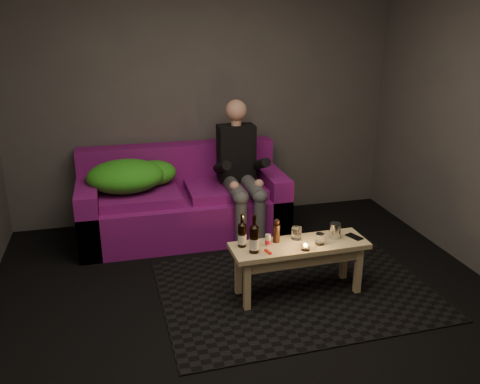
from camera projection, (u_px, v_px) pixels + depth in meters
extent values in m
plane|color=black|center=(265.00, 330.00, 3.56)|extent=(4.50, 4.50, 0.00)
plane|color=#4C4A4D|center=(204.00, 96.00, 5.18)|extent=(4.00, 0.00, 4.00)
cube|color=black|center=(295.00, 289.00, 4.08)|extent=(2.17, 1.60, 0.01)
cube|color=#78106B|center=(184.00, 215.00, 5.04)|extent=(1.98, 0.89, 0.42)
cube|color=#78106B|center=(177.00, 165.00, 5.20)|extent=(1.98, 0.22, 0.44)
cube|color=#78106B|center=(89.00, 214.00, 4.80)|extent=(0.20, 0.89, 0.61)
cube|color=#78106B|center=(269.00, 198.00, 5.21)|extent=(0.20, 0.89, 0.61)
cube|color=#78106B|center=(140.00, 197.00, 4.81)|extent=(0.74, 0.59, 0.10)
cube|color=#78106B|center=(225.00, 190.00, 5.01)|extent=(0.74, 0.59, 0.10)
ellipsoid|color=green|center=(125.00, 176.00, 4.77)|extent=(0.71, 0.55, 0.30)
ellipsoid|color=green|center=(154.00, 173.00, 4.97)|extent=(0.44, 0.36, 0.24)
ellipsoid|color=green|center=(102.00, 181.00, 4.85)|extent=(0.32, 0.26, 0.16)
cube|color=black|center=(236.00, 152.00, 5.01)|extent=(0.36, 0.22, 0.55)
sphere|color=#DF9F8B|center=(236.00, 110.00, 4.87)|extent=(0.21, 0.21, 0.21)
cylinder|color=#464950|center=(235.00, 189.00, 4.80)|extent=(0.14, 0.50, 0.14)
cylinder|color=#464950|center=(253.00, 188.00, 4.85)|extent=(0.14, 0.50, 0.14)
cylinder|color=#464950|center=(241.00, 226.00, 4.68)|extent=(0.11, 0.11, 0.51)
cylinder|color=#464950|center=(260.00, 224.00, 4.72)|extent=(0.11, 0.11, 0.51)
cube|color=black|center=(243.00, 250.00, 4.70)|extent=(0.09, 0.22, 0.06)
cube|color=black|center=(261.00, 248.00, 4.74)|extent=(0.09, 0.22, 0.06)
cube|color=#E6D287|center=(299.00, 246.00, 3.90)|extent=(1.07, 0.37, 0.04)
cube|color=#E6D287|center=(299.00, 254.00, 3.92)|extent=(0.94, 0.29, 0.10)
cube|color=#E6D287|center=(247.00, 286.00, 3.75)|extent=(0.05, 0.05, 0.40)
cube|color=#E6D287|center=(238.00, 271.00, 3.97)|extent=(0.05, 0.05, 0.40)
cube|color=#E6D287|center=(358.00, 270.00, 3.98)|extent=(0.05, 0.05, 0.40)
cube|color=#E6D287|center=(344.00, 257.00, 4.20)|extent=(0.05, 0.05, 0.40)
cylinder|color=black|center=(242.00, 236.00, 3.81)|extent=(0.06, 0.06, 0.18)
cylinder|color=white|center=(242.00, 239.00, 3.82)|extent=(0.07, 0.07, 0.07)
cone|color=black|center=(242.00, 223.00, 3.78)|extent=(0.06, 0.06, 0.03)
cylinder|color=black|center=(242.00, 220.00, 3.77)|extent=(0.02, 0.02, 0.08)
cylinder|color=black|center=(254.00, 240.00, 3.72)|extent=(0.07, 0.07, 0.20)
cylinder|color=white|center=(254.00, 244.00, 3.73)|extent=(0.07, 0.07, 0.08)
cone|color=black|center=(254.00, 225.00, 3.68)|extent=(0.07, 0.07, 0.03)
cylinder|color=black|center=(254.00, 221.00, 3.67)|extent=(0.03, 0.03, 0.09)
cylinder|color=silver|center=(268.00, 240.00, 3.84)|extent=(0.05, 0.05, 0.09)
cylinder|color=black|center=(276.00, 233.00, 3.89)|extent=(0.06, 0.06, 0.14)
cylinder|color=white|center=(296.00, 233.00, 3.95)|extent=(0.09, 0.09, 0.10)
cylinder|color=white|center=(305.00, 247.00, 3.78)|extent=(0.07, 0.07, 0.05)
sphere|color=orange|center=(306.00, 245.00, 3.78)|extent=(0.02, 0.02, 0.02)
cylinder|color=white|center=(320.00, 239.00, 3.87)|extent=(0.09, 0.09, 0.09)
cylinder|color=#B1B3B8|center=(335.00, 231.00, 3.97)|extent=(0.10, 0.10, 0.12)
cube|color=black|center=(354.00, 237.00, 4.00)|extent=(0.11, 0.15, 0.01)
cube|color=red|center=(268.00, 252.00, 3.74)|extent=(0.04, 0.08, 0.01)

